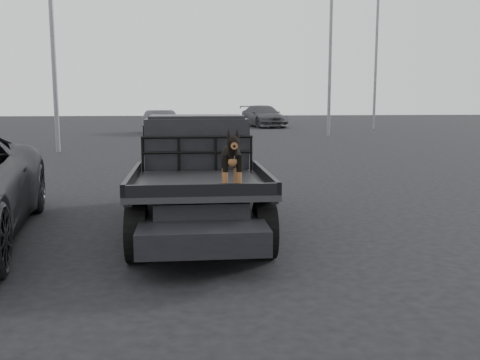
{
  "coord_description": "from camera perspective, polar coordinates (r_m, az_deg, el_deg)",
  "views": [
    {
      "loc": [
        -0.68,
        -6.55,
        2.09
      ],
      "look_at": [
        -0.06,
        -0.39,
        1.14
      ],
      "focal_mm": 40.0,
      "sensor_mm": 36.0,
      "label": 1
    }
  ],
  "objects": [
    {
      "name": "ground",
      "position": [
        6.91,
        0.15,
        -8.91
      ],
      "size": [
        120.0,
        120.0,
        0.0
      ],
      "primitive_type": "plane",
      "color": "black",
      "rests_on": "ground"
    },
    {
      "name": "flatbed_ute",
      "position": [
        8.63,
        -4.47,
        -2.22
      ],
      "size": [
        2.0,
        5.4,
        0.92
      ],
      "primitive_type": null,
      "color": "black",
      "rests_on": "ground"
    },
    {
      "name": "ute_cab",
      "position": [
        9.45,
        -4.68,
        4.24
      ],
      "size": [
        1.72,
        1.3,
        0.88
      ],
      "primitive_type": null,
      "color": "black",
      "rests_on": "flatbed_ute"
    },
    {
      "name": "headache_rack",
      "position": [
        8.72,
        -4.56,
        2.78
      ],
      "size": [
        1.8,
        0.08,
        0.55
      ],
      "primitive_type": null,
      "color": "black",
      "rests_on": "flatbed_ute"
    },
    {
      "name": "dog",
      "position": [
        7.08,
        -0.95,
        2.21
      ],
      "size": [
        0.32,
        0.6,
        0.74
      ],
      "primitive_type": null,
      "color": "black",
      "rests_on": "flatbed_ute"
    },
    {
      "name": "distant_car_a",
      "position": [
        32.75,
        -8.31,
        6.16
      ],
      "size": [
        2.71,
        4.44,
        1.38
      ],
      "primitive_type": "imported",
      "rotation": [
        0.0,
        0.0,
        0.32
      ],
      "color": "#434448",
      "rests_on": "ground"
    },
    {
      "name": "distant_car_b",
      "position": [
        39.8,
        2.49,
        6.82
      ],
      "size": [
        3.35,
        5.8,
        1.58
      ],
      "primitive_type": "imported",
      "rotation": [
        0.0,
        0.0,
        0.22
      ],
      "color": "#3F3E43",
      "rests_on": "ground"
    },
    {
      "name": "floodlight_far",
      "position": [
        38.17,
        14.48,
        16.88
      ],
      "size": [
        1.08,
        0.28,
        14.19
      ],
      "color": "slate",
      "rests_on": "ground"
    }
  ]
}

